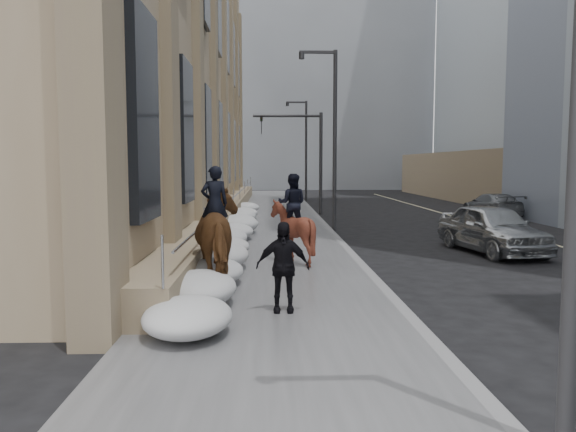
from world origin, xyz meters
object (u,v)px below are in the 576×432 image
object	(u,v)px
mounted_horse_left	(223,237)
pedestrian	(283,267)
car_silver	(492,228)
car_grey	(492,205)
mounted_horse_right	(292,227)

from	to	relation	value
mounted_horse_left	pedestrian	world-z (taller)	mounted_horse_left
pedestrian	mounted_horse_left	bearing A→B (deg)	123.06
mounted_horse_left	car_silver	xyz separation A→B (m)	(8.51, 5.67, -0.49)
mounted_horse_left	car_grey	bearing A→B (deg)	-142.05
mounted_horse_left	car_silver	world-z (taller)	mounted_horse_left
mounted_horse_right	car_silver	bearing A→B (deg)	-152.89
car_silver	car_grey	distance (m)	13.57
pedestrian	car_grey	xyz separation A→B (m)	(12.25, 20.36, -0.32)
mounted_horse_left	car_silver	bearing A→B (deg)	-161.78
pedestrian	car_silver	distance (m)	10.59
mounted_horse_left	pedestrian	size ratio (longest dim) A/B	1.69
pedestrian	mounted_horse_right	bearing A→B (deg)	86.82
car_silver	car_grey	bearing A→B (deg)	59.11
car_grey	mounted_horse_left	bearing A→B (deg)	50.16
mounted_horse_right	car_grey	bearing A→B (deg)	-120.32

